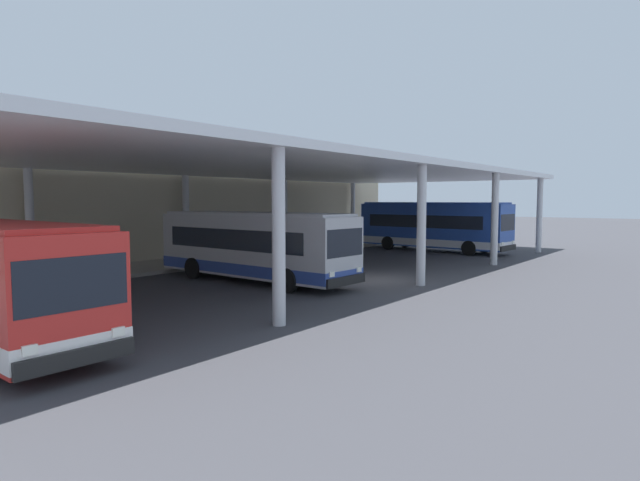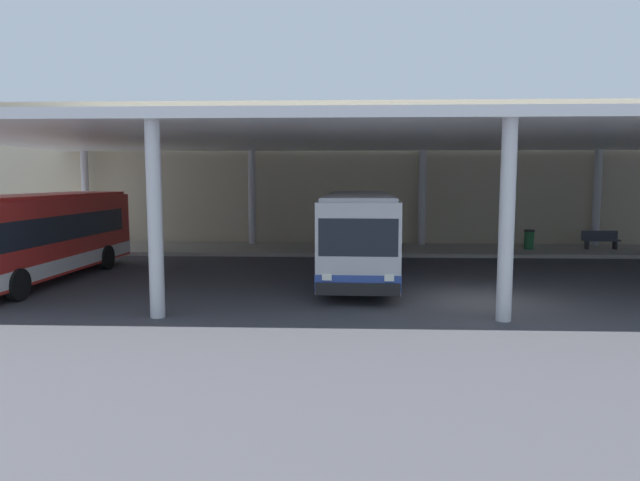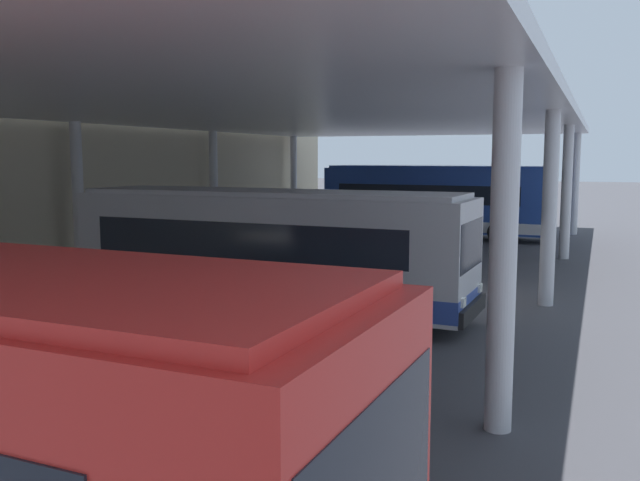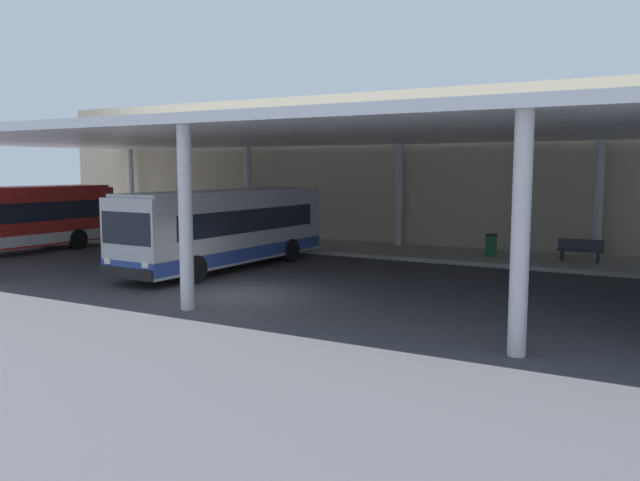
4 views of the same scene
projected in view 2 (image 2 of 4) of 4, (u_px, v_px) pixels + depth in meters
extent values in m
plane|color=#3D3D42|center=(481.00, 300.00, 17.46)|extent=(200.00, 200.00, 0.00)
cube|color=#A39E93|center=(426.00, 250.00, 29.12)|extent=(42.00, 4.50, 0.18)
cube|color=#C1B293|center=(419.00, 174.00, 31.92)|extent=(48.00, 1.60, 8.00)
cube|color=silver|center=(451.00, 136.00, 22.34)|extent=(40.00, 17.00, 0.30)
cylinder|color=silver|center=(86.00, 199.00, 31.36)|extent=(0.40, 0.40, 5.25)
cylinder|color=silver|center=(155.00, 221.00, 15.08)|extent=(0.40, 0.40, 5.25)
cylinder|color=silver|center=(252.00, 199.00, 30.97)|extent=(0.40, 0.40, 5.25)
cylinder|color=silver|center=(507.00, 222.00, 14.69)|extent=(0.40, 0.40, 5.25)
cylinder|color=silver|center=(422.00, 199.00, 30.58)|extent=(0.40, 0.40, 5.25)
cylinder|color=silver|center=(597.00, 200.00, 30.20)|extent=(0.40, 0.40, 5.25)
cube|color=red|center=(37.00, 235.00, 20.51)|extent=(2.82, 10.47, 2.70)
cube|color=white|center=(39.00, 263.00, 20.61)|extent=(2.84, 10.49, 0.50)
cube|color=black|center=(39.00, 227.00, 20.62)|extent=(2.80, 8.60, 0.90)
cube|color=red|center=(35.00, 196.00, 20.35)|extent=(2.60, 10.05, 0.12)
cylinder|color=black|center=(18.00, 285.00, 17.35)|extent=(0.31, 1.01, 1.00)
cylinder|color=black|center=(49.00, 257.00, 23.56)|extent=(0.31, 1.01, 1.00)
cylinder|color=black|center=(106.00, 257.00, 23.38)|extent=(0.31, 1.01, 1.00)
cube|color=#B7B7BC|center=(359.00, 233.00, 21.48)|extent=(2.83, 10.48, 2.70)
cube|color=#2D4799|center=(359.00, 259.00, 21.59)|extent=(2.86, 10.50, 0.50)
cube|color=black|center=(359.00, 224.00, 21.59)|extent=(2.81, 8.61, 0.90)
cube|color=black|center=(358.00, 237.00, 16.33)|extent=(2.30, 0.19, 1.10)
cube|color=black|center=(358.00, 289.00, 16.41)|extent=(2.45, 0.24, 0.36)
cube|color=silver|center=(359.00, 195.00, 21.32)|extent=(2.62, 10.05, 0.12)
cube|color=yellow|center=(358.00, 209.00, 16.27)|extent=(1.75, 0.18, 0.28)
cube|color=white|center=(327.00, 277.00, 16.45)|extent=(0.28, 0.09, 0.20)
cube|color=white|center=(389.00, 278.00, 16.31)|extent=(0.28, 0.09, 0.20)
cylinder|color=black|center=(321.00, 278.00, 18.50)|extent=(0.31, 1.01, 1.00)
cylinder|color=black|center=(396.00, 279.00, 18.32)|extent=(0.31, 1.01, 1.00)
cylinder|color=black|center=(331.00, 254.00, 24.53)|extent=(0.31, 1.01, 1.00)
cylinder|color=black|center=(388.00, 254.00, 24.35)|extent=(0.31, 1.01, 1.00)
cube|color=#383D47|center=(601.00, 240.00, 28.69)|extent=(1.80, 0.44, 0.08)
cube|color=#383D47|center=(600.00, 235.00, 28.86)|extent=(1.80, 0.06, 0.44)
cube|color=#2D2D33|center=(587.00, 245.00, 28.75)|extent=(0.10, 0.36, 0.45)
cube|color=#2D2D33|center=(615.00, 245.00, 28.69)|extent=(0.10, 0.36, 0.45)
cylinder|color=#236638|center=(529.00, 240.00, 28.70)|extent=(0.48, 0.48, 0.90)
cylinder|color=black|center=(529.00, 231.00, 28.64)|extent=(0.52, 0.52, 0.08)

